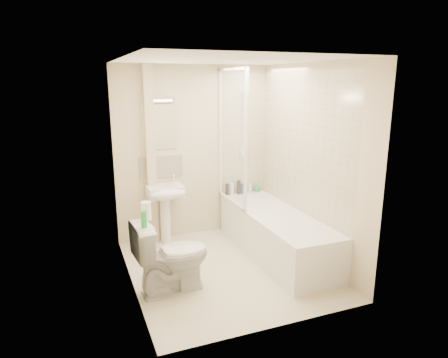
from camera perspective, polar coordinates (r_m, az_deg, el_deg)
name	(u,v)px	position (r m, az deg, el deg)	size (l,w,h in m)	color
floor	(226,268)	(4.90, 0.31, -12.65)	(2.50, 2.50, 0.00)	beige
wall_back	(194,153)	(5.65, -4.38, 3.79)	(2.20, 0.02, 2.40)	beige
wall_left	(127,179)	(4.22, -13.69, -0.06)	(0.02, 2.50, 2.40)	beige
wall_right	(310,164)	(4.99, 12.15, 2.17)	(0.02, 2.50, 2.40)	beige
ceiling	(226,60)	(4.38, 0.36, 16.67)	(2.20, 2.50, 0.02)	white
tile_back	(243,134)	(5.86, 2.68, 6.41)	(0.70, 0.01, 1.75)	beige
tile_right	(303,143)	(5.08, 11.16, 5.00)	(0.01, 2.10, 1.75)	beige
pipe_boxing	(151,156)	(5.44, -10.45, 3.21)	(0.12, 0.12, 2.40)	beige
splashback	(161,167)	(5.55, -8.98, 1.69)	(0.60, 0.01, 0.30)	beige
mirror	(160,127)	(5.46, -9.20, 7.34)	(0.46, 0.01, 0.60)	white
strip_light	(159,99)	(5.41, -9.30, 11.20)	(0.42, 0.07, 0.07)	silver
bathtub	(276,233)	(5.21, 7.40, -7.60)	(0.70, 2.10, 0.55)	white
shower_screen	(232,138)	(5.32, 1.16, 5.93)	(0.04, 0.92, 1.80)	white
shower_fixture	(244,126)	(5.81, 2.86, 7.54)	(0.10, 0.16, 0.99)	white
pedestal_sink	(166,198)	(5.43, -8.31, -2.70)	(0.48, 0.46, 0.93)	white
bottle_black_a	(227,190)	(5.84, 0.45, -1.51)	(0.05, 0.05, 0.17)	black
bottle_white_a	(232,189)	(5.87, 1.12, -1.43)	(0.06, 0.06, 0.17)	white
bottle_black_b	(239,187)	(5.91, 2.13, -1.18)	(0.06, 0.06, 0.20)	black
bottle_blue	(242,189)	(5.93, 2.55, -1.40)	(0.06, 0.06, 0.15)	navy
bottle_white_b	(250,188)	(5.99, 3.71, -1.32)	(0.05, 0.05, 0.14)	white
bottle_green	(257,189)	(6.05, 4.76, -1.39)	(0.07, 0.07, 0.10)	green
toilet	(172,256)	(4.30, -7.47, -10.80)	(0.82, 0.52, 0.80)	white
toilet_roll_lower	(146,216)	(4.18, -11.10, -5.16)	(0.11, 0.11, 0.09)	white
toilet_roll_upper	(146,207)	(4.16, -11.10, -3.90)	(0.10, 0.10, 0.10)	white
green_bottle	(144,219)	(3.96, -11.39, -5.64)	(0.06, 0.06, 0.17)	green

